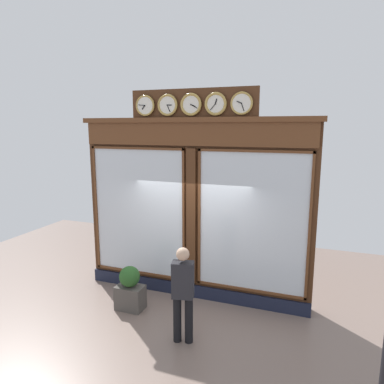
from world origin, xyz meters
name	(u,v)px	position (x,y,z in m)	size (l,w,h in m)	color
ground_plane	(125,383)	(0.00, 2.80, 0.00)	(14.00, 14.00, 0.00)	#7A665B
shop_facade	(194,208)	(0.00, -0.13, 1.95)	(5.02, 0.42, 4.38)	#4C2B16
pedestrian	(183,291)	(-0.42, 1.58, 0.93)	(0.40, 0.29, 1.69)	black
planter_box	(130,297)	(0.99, 0.93, 0.24)	(0.56, 0.36, 0.49)	#4C4742
planter_shrub	(130,276)	(0.99, 0.93, 0.70)	(0.42, 0.42, 0.42)	#285623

